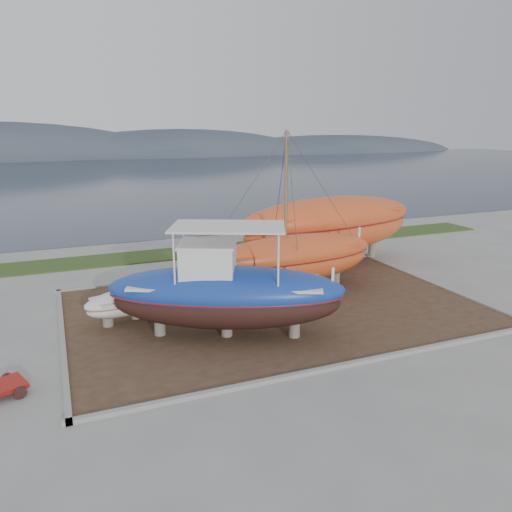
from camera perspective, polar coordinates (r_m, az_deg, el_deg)
name	(u,v)px	position (r m, az deg, el deg)	size (l,w,h in m)	color
ground	(318,343)	(19.65, 7.04, -9.84)	(140.00, 140.00, 0.00)	gray
dirt_patch	(275,308)	(22.93, 2.16, -5.97)	(18.00, 12.00, 0.06)	#422D1E
curb_frame	(275,307)	(22.91, 2.16, -5.86)	(18.60, 12.60, 0.15)	gray
grass_strip	(203,251)	(33.26, -6.03, 0.59)	(44.00, 3.00, 0.08)	#284219
sea	(109,176)	(86.35, -16.42, 8.79)	(260.00, 100.00, 0.04)	#1D283A
mountain_ridge	(85,157)	(141.02, -18.93, 10.70)	(200.00, 36.00, 20.00)	#333D49
blue_caique	(226,282)	(19.26, -3.45, -2.99)	(9.24, 2.89, 4.44)	#193A9B
white_dinghy	(136,303)	(22.10, -13.61, -5.24)	(4.53, 1.70, 1.36)	white
orange_sailboat	(294,215)	(23.94, 4.34, 4.73)	(8.88, 2.62, 7.86)	#CD4C1F
orange_bare_hull	(329,232)	(29.75, 8.38, 2.74)	(11.96, 3.59, 3.92)	#CD4C1F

